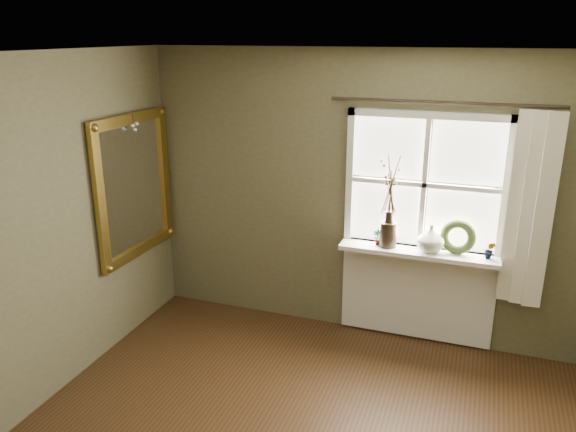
{
  "coord_description": "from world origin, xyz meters",
  "views": [
    {
      "loc": [
        1.0,
        -2.52,
        2.72
      ],
      "look_at": [
        -0.45,
        1.55,
        1.3
      ],
      "focal_mm": 35.0,
      "sensor_mm": 36.0,
      "label": 1
    }
  ],
  "objects_px": {
    "dark_jug": "(388,234)",
    "cream_vase": "(431,238)",
    "wreath": "(457,241)",
    "gilt_mirror": "(134,186)"
  },
  "relations": [
    {
      "from": "wreath",
      "to": "gilt_mirror",
      "type": "distance_m",
      "value": 2.9
    },
    {
      "from": "dark_jug",
      "to": "gilt_mirror",
      "type": "xyz_separation_m",
      "value": [
        -2.25,
        -0.47,
        0.36
      ]
    },
    {
      "from": "cream_vase",
      "to": "wreath",
      "type": "distance_m",
      "value": 0.22
    },
    {
      "from": "gilt_mirror",
      "to": "cream_vase",
      "type": "bearing_deg",
      "value": 10.16
    },
    {
      "from": "dark_jug",
      "to": "cream_vase",
      "type": "distance_m",
      "value": 0.36
    },
    {
      "from": "dark_jug",
      "to": "wreath",
      "type": "distance_m",
      "value": 0.58
    },
    {
      "from": "wreath",
      "to": "gilt_mirror",
      "type": "relative_size",
      "value": 0.23
    },
    {
      "from": "dark_jug",
      "to": "cream_vase",
      "type": "xyz_separation_m",
      "value": [
        0.36,
        0.0,
        0.01
      ]
    },
    {
      "from": "dark_jug",
      "to": "wreath",
      "type": "height_order",
      "value": "wreath"
    },
    {
      "from": "dark_jug",
      "to": "cream_vase",
      "type": "relative_size",
      "value": 0.94
    }
  ]
}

